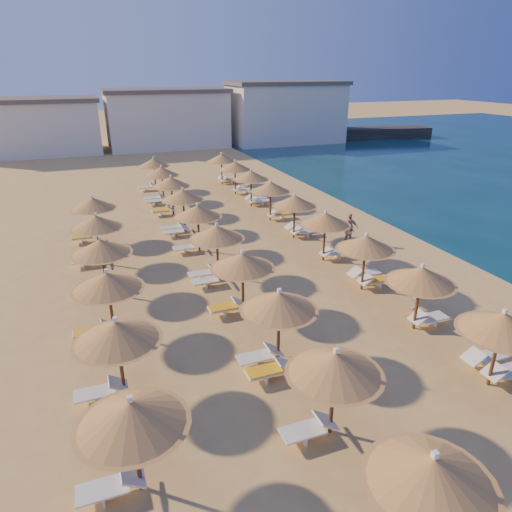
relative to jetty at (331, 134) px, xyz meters
name	(u,v)px	position (x,y,z in m)	size (l,w,h in m)	color
ground	(321,313)	(-26.05, -45.23, -0.75)	(220.00, 220.00, 0.00)	tan
jetty	(331,134)	(0.00, 0.00, 0.00)	(30.00, 4.00, 1.50)	black
hotel_blocks	(177,118)	(-22.51, 0.84, 2.95)	(47.72, 10.65, 8.10)	white
parasol_row_east	(325,220)	(-23.18, -40.14, 1.56)	(2.74, 40.50, 2.84)	brown
parasol_row_west	(217,233)	(-29.13, -40.14, 1.56)	(2.74, 40.50, 2.84)	brown
parasol_row_inland	(104,263)	(-34.49, -42.02, 1.56)	(2.74, 21.62, 2.84)	brown
loungers	(251,268)	(-27.50, -40.46, -0.41)	(14.35, 39.31, 0.66)	white
beachgoer_a	(418,293)	(-22.23, -46.59, 0.16)	(0.67, 0.44, 1.83)	tan
beachgoer_b	(349,232)	(-20.58, -38.47, 0.02)	(0.75, 0.58, 1.53)	tan
beachgoer_c	(349,228)	(-20.47, -38.25, 0.15)	(1.06, 0.44, 1.80)	tan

